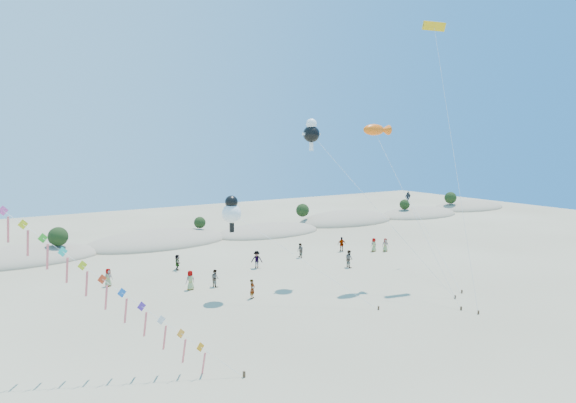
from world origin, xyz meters
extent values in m
plane|color=gray|center=(0.00, 0.00, 0.00)|extent=(160.00, 160.00, 0.00)
ellipsoid|color=gray|center=(-16.00, 44.60, 0.00)|extent=(17.60, 9.68, 3.00)
ellipsoid|color=#1C3212|center=(-16.00, 44.60, 0.83)|extent=(14.08, 6.34, 0.70)
ellipsoid|color=gray|center=(0.00, 45.30, 0.00)|extent=(19.00, 10.45, 3.40)
ellipsoid|color=#1C3212|center=(0.00, 45.30, 0.94)|extent=(15.20, 6.84, 0.76)
ellipsoid|color=gray|center=(16.00, 43.90, 0.00)|extent=(16.40, 9.02, 2.80)
ellipsoid|color=#1C3212|center=(16.00, 43.90, 0.77)|extent=(13.12, 5.90, 0.66)
ellipsoid|color=gray|center=(32.00, 45.70, 0.00)|extent=(18.00, 9.90, 3.80)
ellipsoid|color=#1C3212|center=(32.00, 45.70, 1.04)|extent=(14.40, 6.48, 0.72)
ellipsoid|color=gray|center=(48.00, 44.50, 0.00)|extent=(16.80, 9.24, 3.00)
ellipsoid|color=#1C3212|center=(48.00, 44.50, 0.83)|extent=(13.44, 6.05, 0.67)
ellipsoid|color=gray|center=(64.00, 45.90, 0.00)|extent=(17.60, 9.68, 3.20)
ellipsoid|color=#1C3212|center=(64.00, 45.90, 0.88)|extent=(14.08, 6.34, 0.70)
sphere|color=black|center=(-12.00, 43.40, 2.48)|extent=(2.20, 2.20, 2.20)
sphere|color=black|center=(6.00, 45.40, 2.24)|extent=(1.60, 1.60, 1.60)
sphere|color=black|center=(24.00, 46.80, 2.44)|extent=(2.10, 2.10, 2.10)
sphere|color=black|center=(44.00, 44.10, 2.32)|extent=(1.80, 1.80, 1.80)
sphere|color=black|center=(58.00, 45.60, 2.52)|extent=(2.30, 2.30, 2.30)
cube|color=#3F2D1E|center=(-6.93, 6.60, 0.17)|extent=(0.12, 0.12, 0.35)
cube|color=orange|center=(-8.92, 8.04, 1.71)|extent=(1.12, 0.44, 1.17)
cube|color=#E4606B|center=(-8.74, 8.09, 0.61)|extent=(0.19, 0.45, 1.55)
cube|color=orange|center=(-9.81, 8.68, 2.48)|extent=(1.12, 0.44, 1.17)
cube|color=#E4606B|center=(-9.63, 8.73, 1.38)|extent=(0.19, 0.45, 1.55)
cube|color=silver|center=(-10.71, 9.32, 3.24)|extent=(1.12, 0.44, 1.17)
cube|color=#E4606B|center=(-10.53, 9.37, 2.14)|extent=(0.19, 0.45, 1.55)
cube|color=#5028A3|center=(-11.60, 9.97, 4.01)|extent=(1.12, 0.44, 1.17)
cube|color=#E4606B|center=(-11.42, 10.02, 2.91)|extent=(0.19, 0.45, 1.55)
cube|color=blue|center=(-12.49, 10.61, 4.77)|extent=(1.12, 0.44, 1.17)
cube|color=#E4606B|center=(-12.31, 10.66, 3.67)|extent=(0.19, 0.45, 1.55)
cube|color=red|center=(-13.38, 11.25, 5.54)|extent=(1.12, 0.44, 1.17)
cube|color=#E4606B|center=(-13.20, 11.30, 4.44)|extent=(0.19, 0.45, 1.55)
cube|color=#C6D519|center=(-14.27, 11.89, 6.30)|extent=(1.12, 0.44, 1.17)
cube|color=#E4606B|center=(-14.09, 11.94, 5.20)|extent=(0.19, 0.45, 1.55)
cube|color=#1BCFB6|center=(-15.16, 12.53, 7.07)|extent=(1.12, 0.44, 1.17)
cube|color=#E4606B|center=(-14.98, 12.58, 5.97)|extent=(0.19, 0.45, 1.55)
cube|color=green|center=(-16.05, 13.17, 7.83)|extent=(1.12, 0.44, 1.17)
cube|color=#E4606B|center=(-15.87, 13.22, 6.73)|extent=(0.19, 0.45, 1.55)
cube|color=yellow|center=(-16.94, 13.81, 8.60)|extent=(1.12, 0.44, 1.17)
cube|color=#E4606B|center=(-16.76, 13.86, 7.50)|extent=(0.19, 0.45, 1.55)
cube|color=#FF50B0|center=(-17.83, 14.45, 9.36)|extent=(1.12, 0.44, 1.17)
cube|color=#E4606B|center=(-17.65, 14.50, 8.26)|extent=(0.19, 0.45, 1.55)
cube|color=#3F2D1E|center=(12.57, 7.30, 0.15)|extent=(0.10, 0.10, 0.30)
cylinder|color=silver|center=(12.19, 12.14, 7.16)|extent=(0.80, 9.71, 14.33)
ellipsoid|color=#FC5F0D|center=(11.80, 16.98, 14.32)|extent=(2.38, 1.05, 1.05)
cone|color=#FC5F0D|center=(13.13, 16.98, 14.32)|extent=(0.95, 0.95, 0.95)
cube|color=#3F2D1E|center=(7.11, 10.83, 0.15)|extent=(0.10, 0.10, 0.30)
cylinder|color=silver|center=(2.96, 15.42, 3.61)|extent=(8.34, 9.20, 7.24)
sphere|color=white|center=(-1.20, 20.01, 7.22)|extent=(1.63, 1.63, 1.63)
sphere|color=black|center=(-1.20, 20.01, 8.20)|extent=(1.08, 1.08, 1.08)
cube|color=black|center=(-1.20, 20.01, 6.01)|extent=(0.35, 0.18, 0.80)
cube|color=#3F2D1E|center=(14.49, 9.40, 0.15)|extent=(0.10, 0.10, 0.30)
cylinder|color=silver|center=(11.04, 15.17, 6.98)|extent=(6.92, 11.57, 13.97)
sphere|color=black|center=(7.59, 20.94, 13.95)|extent=(1.56, 1.56, 1.56)
sphere|color=white|center=(7.59, 20.94, 14.89)|extent=(1.01, 1.01, 1.01)
cube|color=white|center=(7.59, 20.94, 12.77)|extent=(0.35, 0.18, 0.80)
cube|color=white|center=(6.89, 20.94, 13.95)|extent=(0.60, 0.15, 0.25)
cube|color=white|center=(8.29, 20.94, 13.95)|extent=(0.60, 0.15, 0.25)
cube|color=#3F2D1E|center=(12.93, 5.98, 0.15)|extent=(0.10, 0.10, 0.30)
cylinder|color=silver|center=(15.73, 11.14, 12.08)|extent=(5.62, 10.35, 24.17)
cube|color=#FFB60D|center=(18.52, 16.30, 24.16)|extent=(2.46, 1.00, 0.86)
cube|color=black|center=(18.52, 16.32, 24.16)|extent=(2.37, 0.60, 0.19)
cube|color=#3F2D1E|center=(16.23, 10.09, 0.15)|extent=(0.10, 0.10, 0.30)
cylinder|color=silver|center=(17.94, 15.07, 3.73)|extent=(3.44, 9.98, 7.48)
cube|color=black|center=(19.64, 20.05, 7.46)|extent=(1.08, 0.32, 1.11)
imported|color=slate|center=(-1.34, 23.44, 0.80)|extent=(0.77, 0.90, 1.61)
imported|color=slate|center=(-3.58, 23.77, 0.88)|extent=(0.94, 0.71, 1.75)
imported|color=slate|center=(-0.01, 18.65, 0.83)|extent=(0.72, 0.68, 1.65)
imported|color=slate|center=(5.06, 27.23, 0.92)|extent=(1.37, 1.23, 1.84)
imported|color=slate|center=(13.50, 22.30, 0.93)|extent=(0.75, 0.94, 1.86)
imported|color=slate|center=(17.57, 28.65, 0.89)|extent=(1.13, 0.75, 1.78)
imported|color=slate|center=(11.48, 28.61, 0.85)|extent=(0.65, 0.83, 1.69)
imported|color=slate|center=(-9.59, 28.83, 0.83)|extent=(0.95, 0.81, 1.66)
imported|color=slate|center=(20.89, 26.59, 0.82)|extent=(0.81, 0.53, 1.65)
imported|color=slate|center=(22.11, 25.88, 0.80)|extent=(0.94, 0.84, 1.61)
imported|color=slate|center=(-2.28, 30.95, 0.81)|extent=(0.84, 1.58, 1.62)
camera|label=1|loc=(-18.48, -16.44, 13.09)|focal=30.00mm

